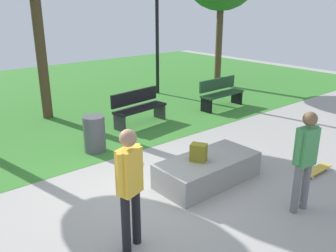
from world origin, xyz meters
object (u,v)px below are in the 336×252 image
at_px(skater_performing_trick, 130,181).
at_px(park_bench_near_path, 139,107).
at_px(backpack_on_ledge, 199,153).
at_px(concrete_ledge, 208,170).
at_px(skater_watching, 305,155).
at_px(trash_bin, 94,134).
at_px(park_bench_far_left, 221,93).
at_px(skateboard_by_ledge, 316,170).
at_px(lamp_post, 157,12).

distance_m(skater_performing_trick, park_bench_near_path, 5.29).
bearing_deg(park_bench_near_path, backpack_on_ledge, -108.84).
height_order(concrete_ledge, park_bench_near_path, park_bench_near_path).
height_order(skater_watching, trash_bin, skater_watching).
bearing_deg(skater_performing_trick, park_bench_far_left, 32.79).
relative_size(backpack_on_ledge, skater_watching, 0.20).
bearing_deg(park_bench_far_left, skateboard_by_ledge, -115.08).
bearing_deg(park_bench_near_path, park_bench_far_left, -6.36).
xyz_separation_m(park_bench_far_left, trash_bin, (-4.79, -0.62, -0.07)).
bearing_deg(concrete_ledge, skater_watching, -75.63).
height_order(concrete_ledge, park_bench_far_left, park_bench_far_left).
distance_m(skateboard_by_ledge, lamp_post, 7.83).
bearing_deg(backpack_on_ledge, skateboard_by_ledge, 31.13).
distance_m(skateboard_by_ledge, park_bench_far_left, 4.84).
distance_m(skateboard_by_ledge, trash_bin, 4.66).
xyz_separation_m(concrete_ledge, skater_performing_trick, (-2.15, -0.67, 0.76)).
height_order(skater_performing_trick, lamp_post, lamp_post).
relative_size(park_bench_near_path, park_bench_far_left, 1.02).
bearing_deg(skater_performing_trick, park_bench_near_path, 53.42).
height_order(park_bench_far_left, trash_bin, park_bench_far_left).
height_order(skater_performing_trick, park_bench_far_left, skater_performing_trick).
distance_m(concrete_ledge, trash_bin, 2.77).
bearing_deg(skateboard_by_ledge, park_bench_far_left, 64.92).
height_order(concrete_ledge, skateboard_by_ledge, concrete_ledge).
bearing_deg(skater_performing_trick, skater_watching, -20.33).
bearing_deg(concrete_ledge, lamp_post, 59.23).
relative_size(concrete_ledge, lamp_post, 0.41).
bearing_deg(lamp_post, backpack_on_ledge, -122.44).
bearing_deg(park_bench_near_path, skater_performing_trick, -126.58).
bearing_deg(skater_watching, concrete_ledge, 104.37).
distance_m(concrete_ledge, skater_watching, 1.82).
xyz_separation_m(backpack_on_ledge, skater_performing_trick, (-1.94, -0.71, 0.36)).
xyz_separation_m(backpack_on_ledge, lamp_post, (3.78, 5.95, 2.21)).
bearing_deg(lamp_post, trash_bin, -142.83).
xyz_separation_m(skater_performing_trick, park_bench_far_left, (6.06, 3.91, -0.51)).
xyz_separation_m(backpack_on_ledge, trash_bin, (-0.67, 2.58, -0.22)).
distance_m(concrete_ledge, park_bench_far_left, 5.09).
bearing_deg(skater_watching, skateboard_by_ledge, 18.66).
height_order(concrete_ledge, skater_performing_trick, skater_performing_trick).
distance_m(backpack_on_ledge, trash_bin, 2.67).
xyz_separation_m(skateboard_by_ledge, park_bench_far_left, (2.04, 4.37, 0.42)).
height_order(skater_watching, park_bench_far_left, skater_watching).
xyz_separation_m(skater_watching, lamp_post, (3.15, 7.61, 1.88)).
bearing_deg(backpack_on_ledge, skater_performing_trick, -99.64).
bearing_deg(skateboard_by_ledge, concrete_ledge, 148.94).
bearing_deg(park_bench_far_left, lamp_post, 97.10).
bearing_deg(park_bench_far_left, skater_performing_trick, -147.21).
bearing_deg(trash_bin, park_bench_near_path, 26.86).
relative_size(skater_performing_trick, park_bench_near_path, 1.03).
xyz_separation_m(concrete_ledge, skateboard_by_ledge, (1.87, -1.13, -0.17)).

